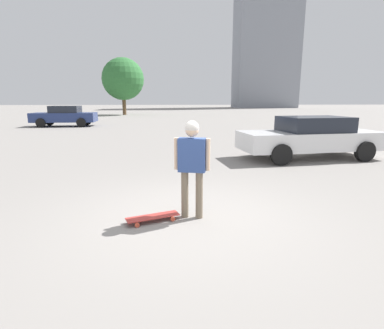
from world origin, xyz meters
The scene contains 7 objects.
ground_plane centered at (0.00, 0.00, 0.00)m, with size 220.00×220.00×0.00m, color gray.
person centered at (0.00, 0.00, 1.01)m, with size 0.58×0.30×1.64m.
skateboard centered at (0.65, 0.13, 0.07)m, with size 0.91×0.52×0.09m.
car_parked_near centered at (-4.40, -4.93, 0.74)m, with size 4.88×2.30×1.41m.
car_parked_far centered at (8.09, -18.40, 0.78)m, with size 4.57×2.11×1.51m.
building_block_distant centered at (-23.15, -69.70, 18.45)m, with size 14.33×9.25×36.89m.
tree_distant centered at (6.10, -35.38, 4.51)m, with size 5.30×5.30×7.17m.
Camera 1 is at (0.37, 4.78, 1.96)m, focal length 28.00 mm.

